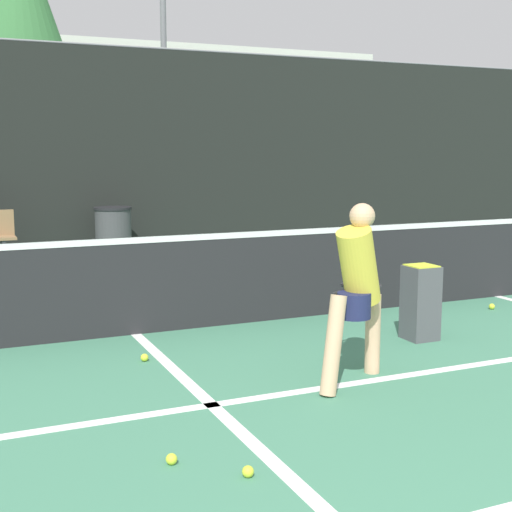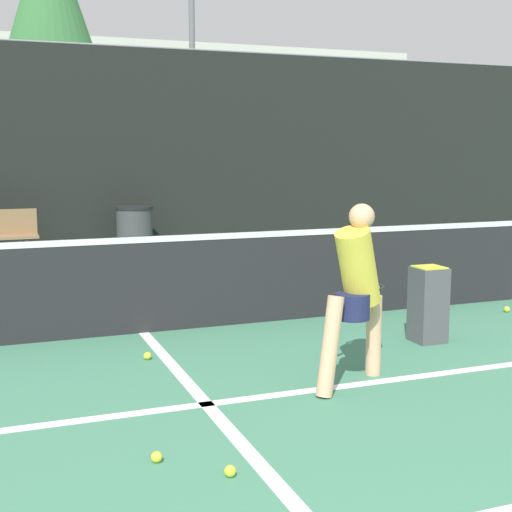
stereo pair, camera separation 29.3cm
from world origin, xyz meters
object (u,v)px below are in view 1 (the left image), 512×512
object	(u,v)px
ball_hopper	(421,301)
trash_bin	(113,232)
player_practicing	(357,286)
parked_car	(26,205)

from	to	relation	value
ball_hopper	trash_bin	distance (m)	6.47
player_practicing	trash_bin	distance (m)	7.13
player_practicing	ball_hopper	size ratio (longest dim) A/B	1.95
ball_hopper	parked_car	size ratio (longest dim) A/B	0.16
ball_hopper	trash_bin	bearing A→B (deg)	103.35
parked_car	trash_bin	bearing A→B (deg)	-78.54
player_practicing	ball_hopper	world-z (taller)	player_practicing
ball_hopper	parked_car	bearing A→B (deg)	102.57
player_practicing	ball_hopper	bearing A→B (deg)	4.35
ball_hopper	parked_car	world-z (taller)	parked_car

